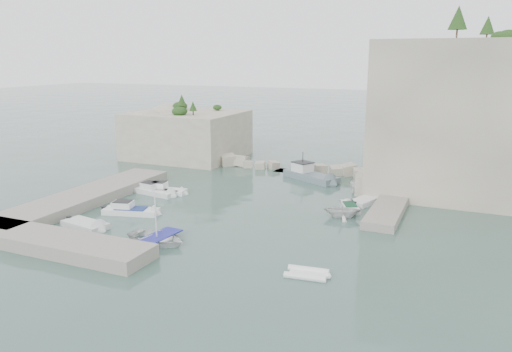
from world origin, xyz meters
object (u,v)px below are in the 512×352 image
at_px(rowboat, 157,243).
at_px(work_boat, 311,180).
at_px(motorboat_a, 165,193).
at_px(tender_east_c, 367,202).
at_px(tender_east_d, 370,195).
at_px(inflatable_dinghy, 307,276).
at_px(motorboat_d, 131,214).
at_px(tender_east_a, 342,217).
at_px(tender_east_b, 350,210).
at_px(motorboat_e, 86,228).
at_px(motorboat_b, 156,194).

distance_m(rowboat, work_boat, 26.86).
relative_size(motorboat_a, tender_east_c, 0.97).
distance_m(motorboat_a, tender_east_d, 23.37).
distance_m(rowboat, inflatable_dinghy, 13.64).
xyz_separation_m(motorboat_d, inflatable_dinghy, (20.51, -6.76, 0.00)).
height_order(rowboat, tender_east_d, tender_east_d).
height_order(motorboat_d, tender_east_a, tender_east_a).
distance_m(motorboat_a, inflatable_dinghy, 26.28).
height_order(tender_east_a, tender_east_c, tender_east_a).
bearing_deg(tender_east_b, motorboat_e, 100.79).
xyz_separation_m(motorboat_a, motorboat_d, (1.29, -7.92, 0.00)).
xyz_separation_m(tender_east_a, tender_east_b, (0.12, 2.75, 0.00)).
relative_size(motorboat_e, tender_east_b, 1.23).
relative_size(motorboat_a, tender_east_d, 1.16).
height_order(motorboat_a, inflatable_dinghy, motorboat_a).
height_order(tender_east_b, tender_east_d, tender_east_d).
bearing_deg(tender_east_a, inflatable_dinghy, 168.55).
distance_m(inflatable_dinghy, tender_east_a, 14.20).
bearing_deg(work_boat, motorboat_d, -91.83).
xyz_separation_m(motorboat_a, tender_east_b, (20.90, 2.23, 0.00)).
bearing_deg(tender_east_d, motorboat_e, 133.34).
bearing_deg(tender_east_d, rowboat, 147.12).
bearing_deg(rowboat, work_boat, -5.51).
xyz_separation_m(tender_east_b, tender_east_d, (0.82, 6.41, 0.00)).
distance_m(tender_east_a, tender_east_c, 6.23).
bearing_deg(motorboat_b, motorboat_a, 54.20).
relative_size(motorboat_b, inflatable_dinghy, 1.78).
relative_size(motorboat_e, tender_east_a, 1.39).
bearing_deg(inflatable_dinghy, tender_east_c, 83.16).
bearing_deg(rowboat, tender_east_b, -33.27).
distance_m(rowboat, tender_east_d, 25.95).
bearing_deg(tender_east_a, motorboat_d, 95.26).
relative_size(motorboat_b, rowboat, 1.09).
relative_size(rowboat, tender_east_c, 0.96).
distance_m(motorboat_e, tender_east_c, 28.78).
bearing_deg(tender_east_d, motorboat_d, 127.53).
bearing_deg(motorboat_a, inflatable_dinghy, -41.26).
bearing_deg(motorboat_a, motorboat_d, -88.05).
relative_size(rowboat, tender_east_b, 1.34).
bearing_deg(motorboat_d, motorboat_a, 84.61).
relative_size(motorboat_a, motorboat_d, 0.90).
relative_size(motorboat_d, work_boat, 0.70).
relative_size(motorboat_b, tender_east_c, 1.05).
height_order(motorboat_d, tender_east_c, motorboat_d).
xyz_separation_m(motorboat_b, work_boat, (14.14, 13.61, 0.00)).
xyz_separation_m(motorboat_e, tender_east_d, (21.71, 21.59, 0.00)).
height_order(motorboat_a, work_boat, work_boat).
bearing_deg(tender_east_d, tender_east_b, 171.23).
height_order(inflatable_dinghy, tender_east_c, tender_east_c).
bearing_deg(motorboat_e, tender_east_c, 49.62).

